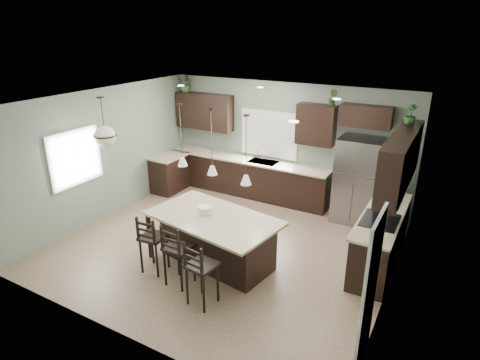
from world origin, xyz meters
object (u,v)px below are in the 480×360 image
bar_stool_center (179,254)px  bar_stool_right (202,272)px  kitchen_island (214,241)px  bar_stool_left (154,243)px  refrigerator (358,181)px  serving_dish (205,210)px  plant_back_left (186,83)px

bar_stool_center → bar_stool_right: bar_stool_center is taller
kitchen_island → bar_stool_center: bar_stool_center is taller
bar_stool_left → bar_stool_center: (0.61, -0.09, 0.02)m
refrigerator → serving_dish: size_ratio=7.71×
serving_dish → bar_stool_left: (-0.58, -0.72, -0.45)m
refrigerator → serving_dish: (-1.94, -2.90, 0.07)m
refrigerator → bar_stool_right: refrigerator is taller
serving_dish → bar_stool_left: bearing=-129.1°
bar_stool_center → plant_back_left: 5.18m
plant_back_left → bar_stool_right: bearing=-52.1°
refrigerator → bar_stool_left: bearing=-124.9°
bar_stool_left → bar_stool_center: bearing=-13.6°
bar_stool_left → bar_stool_right: 1.26m
serving_dish → bar_stool_center: size_ratio=0.21×
kitchen_island → plant_back_left: size_ratio=5.10×
bar_stool_center → refrigerator: bearing=64.9°
refrigerator → bar_stool_center: bearing=-117.3°
plant_back_left → bar_stool_center: bearing=-56.2°
refrigerator → kitchen_island: (-1.74, -2.93, -0.46)m
kitchen_island → bar_stool_left: bearing=-129.4°
refrigerator → bar_stool_center: size_ratio=1.65×
refrigerator → kitchen_island: 3.44m
bar_stool_center → plant_back_left: size_ratio=2.53×
kitchen_island → bar_stool_right: size_ratio=2.04×
refrigerator → bar_stool_center: (-1.91, -3.71, -0.37)m
serving_dish → bar_stool_center: bar_stool_center is taller
refrigerator → bar_stool_left: size_ratio=1.71×
bar_stool_right → plant_back_left: size_ratio=2.50×
bar_stool_left → plant_back_left: 4.83m
serving_dish → bar_stool_right: 1.30m
bar_stool_left → bar_stool_center: bar_stool_center is taller
plant_back_left → kitchen_island: bearing=-48.4°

